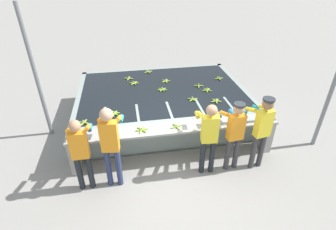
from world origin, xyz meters
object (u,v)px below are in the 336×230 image
worker_2 (209,133)px  banana_bunch_floating_10 (199,86)px  banana_bunch_floating_4 (129,78)px  support_post_left (36,76)px  banana_bunch_floating_0 (219,78)px  banana_bunch_floating_11 (207,90)px  worker_1 (110,141)px  banana_bunch_floating_6 (84,123)px  banana_bunch_floating_7 (114,113)px  worker_4 (262,127)px  banana_bunch_floating_1 (162,89)px  support_post_right (334,84)px  banana_bunch_floating_2 (148,72)px  worker_0 (80,149)px  banana_bunch_ledge_1 (176,126)px  worker_3 (235,130)px  banana_bunch_floating_5 (166,81)px  banana_bunch_floating_9 (134,83)px  knife_0 (261,119)px  banana_bunch_ledge_0 (142,130)px  banana_bunch_floating_3 (216,101)px  banana_bunch_floating_8 (192,99)px

worker_2 → banana_bunch_floating_10: bearing=78.9°
banana_bunch_floating_4 → support_post_left: size_ratio=0.09×
banana_bunch_floating_0 → banana_bunch_floating_11: bearing=-129.8°
worker_1 → banana_bunch_floating_6: size_ratio=6.54×
banana_bunch_floating_7 → banana_bunch_floating_11: bearing=18.2°
worker_4 → banana_bunch_floating_4: worker_4 is taller
banana_bunch_floating_1 → worker_2: bearing=-76.4°
worker_1 → banana_bunch_floating_10: (2.37, 2.44, -0.20)m
worker_1 → support_post_right: 4.83m
banana_bunch_floating_2 → banana_bunch_floating_6: same height
worker_0 → banana_bunch_ledge_1: (1.90, 0.52, -0.07)m
worker_2 → worker_3: bearing=2.5°
banana_bunch_floating_6 → banana_bunch_floating_11: 3.31m
banana_bunch_floating_5 → banana_bunch_ledge_1: (-0.18, -2.38, 0.00)m
worker_0 → banana_bunch_floating_6: bearing=92.7°
worker_3 → banana_bunch_floating_7: (-2.40, 1.26, -0.10)m
banana_bunch_floating_2 → banana_bunch_floating_6: size_ratio=1.03×
banana_bunch_floating_2 → banana_bunch_floating_7: size_ratio=0.98×
banana_bunch_floating_9 → banana_bunch_ledge_1: bearing=-72.9°
knife_0 → support_post_right: size_ratio=0.10×
worker_2 → knife_0: (1.36, 0.47, -0.11)m
banana_bunch_floating_9 → banana_bunch_floating_10: 1.83m
banana_bunch_floating_10 → banana_bunch_ledge_0: bearing=-132.7°
banana_bunch_floating_9 → banana_bunch_floating_11: 2.07m
worker_4 → banana_bunch_ledge_0: worker_4 is taller
worker_4 → banana_bunch_floating_3: size_ratio=6.08×
worker_3 → banana_bunch_floating_11: (0.08, 2.07, -0.10)m
banana_bunch_floating_2 → banana_bunch_floating_11: size_ratio=0.99×
knife_0 → banana_bunch_floating_3: bearing=125.4°
banana_bunch_floating_6 → banana_bunch_floating_11: bearing=19.3°
banana_bunch_ledge_0 → banana_bunch_floating_3: bearing=26.2°
banana_bunch_floating_3 → banana_bunch_floating_8: size_ratio=1.00×
banana_bunch_floating_5 → banana_bunch_ledge_0: 2.54m
banana_bunch_floating_10 → banana_bunch_ledge_0: (-1.76, -1.90, 0.00)m
worker_2 → banana_bunch_floating_7: worker_2 is taller
banana_bunch_floating_3 → worker_3: bearing=-94.5°
worker_4 → banana_bunch_floating_3: 1.56m
banana_bunch_ledge_0 → banana_bunch_floating_11: bearing=39.9°
banana_bunch_floating_6 → banana_bunch_floating_4: bearing=64.5°
worker_1 → banana_bunch_ledge_0: bearing=41.0°
banana_bunch_floating_1 → banana_bunch_floating_10: bearing=3.5°
banana_bunch_floating_0 → banana_bunch_floating_10: (-0.73, -0.39, 0.00)m
worker_2 → banana_bunch_floating_11: (0.62, 2.10, -0.11)m
banana_bunch_ledge_0 → banana_bunch_floating_4: bearing=93.0°
banana_bunch_floating_1 → knife_0: 2.69m
banana_bunch_floating_1 → banana_bunch_floating_9: 0.91m
banana_bunch_floating_10 → banana_bunch_floating_11: 0.34m
banana_bunch_floating_0 → banana_bunch_floating_9: 2.49m
banana_bunch_floating_4 → banana_bunch_floating_9: same height
worker_1 → banana_bunch_floating_10: worker_1 is taller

